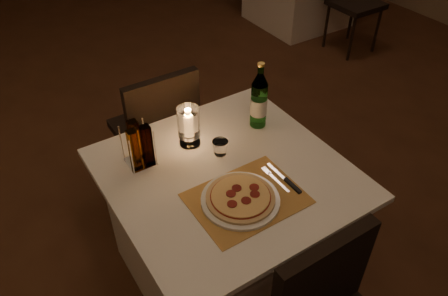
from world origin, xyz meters
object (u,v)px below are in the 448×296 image
chair_far (158,125)px  plate (240,200)px  main_table (226,227)px  pizza (241,197)px  tumbler (220,148)px  water_bottle (259,101)px  hurricane_candle (189,123)px

chair_far → plate: (-0.05, -0.89, 0.20)m
main_table → pizza: (-0.05, -0.18, 0.39)m
chair_far → tumbler: size_ratio=12.53×
water_bottle → hurricane_candle: water_bottle is taller
main_table → pizza: 0.44m
chair_far → pizza: chair_far is taller
plate → hurricane_candle: (0.01, 0.44, 0.10)m
water_bottle → tumbler: bearing=-161.9°
plate → water_bottle: 0.55m
plate → pizza: pizza is taller
main_table → plate: bearing=-105.5°
chair_far → water_bottle: bearing=-57.9°
chair_far → tumbler: (0.04, -0.60, 0.23)m
plate → water_bottle: bearing=46.4°
plate → pizza: size_ratio=1.14×
plate → pizza: (0.00, -0.00, 0.02)m
chair_far → hurricane_candle: (-0.04, -0.46, 0.31)m
plate → tumbler: size_ratio=4.45×
tumbler → hurricane_candle: bearing=119.3°
chair_far → hurricane_candle: bearing=-94.7°
main_table → plate: (-0.05, -0.18, 0.38)m
hurricane_candle → main_table: bearing=-81.7°
tumbler → hurricane_candle: size_ratio=0.37×
pizza → water_bottle: water_bottle is taller
chair_far → plate: 0.92m
water_bottle → chair_far: bearing=122.1°
plate → main_table: bearing=74.5°
tumbler → water_bottle: water_bottle is taller
plate → water_bottle: water_bottle is taller
chair_far → pizza: bearing=-93.2°
pizza → main_table: bearing=74.5°
hurricane_candle → water_bottle: bearing=-8.3°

